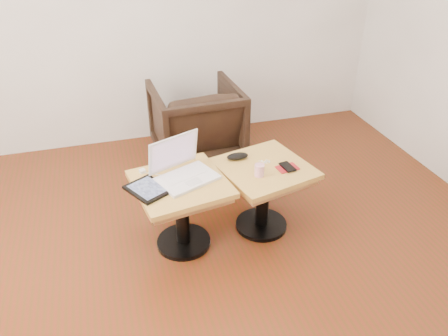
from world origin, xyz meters
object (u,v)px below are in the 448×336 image
object	(u,v)px
side_table_left	(181,198)
armchair	(196,122)
striped_cup	(259,170)
laptop	(183,170)
side_table_right	(264,182)

from	to	relation	value
side_table_left	armchair	size ratio (longest dim) A/B	0.86
striped_cup	side_table_left	bearing A→B (deg)	171.64
laptop	striped_cup	bearing A→B (deg)	-37.15
laptop	side_table_left	bearing A→B (deg)	-142.67
laptop	striped_cup	distance (m)	0.49
striped_cup	side_table_right	bearing A→B (deg)	52.95
side_table_left	striped_cup	world-z (taller)	striped_cup
laptop	armchair	bearing A→B (deg)	50.51
laptop	striped_cup	xyz separation A→B (m)	(0.47, -0.12, -0.01)
side_table_left	striped_cup	size ratio (longest dim) A/B	8.01
side_table_left	armchair	distance (m)	1.22
side_table_right	striped_cup	xyz separation A→B (m)	(-0.07, -0.10, 0.17)
side_table_right	laptop	distance (m)	0.57
striped_cup	armchair	bearing A→B (deg)	96.02
side_table_left	laptop	size ratio (longest dim) A/B	1.45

